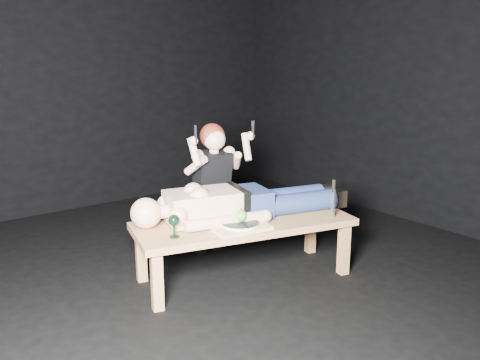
{
  "coord_description": "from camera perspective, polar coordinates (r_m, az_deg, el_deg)",
  "views": [
    {
      "loc": [
        -1.88,
        -2.8,
        1.6
      ],
      "look_at": [
        0.29,
        -0.02,
        0.75
      ],
      "focal_mm": 37.01,
      "sensor_mm": 36.0,
      "label": 1
    }
  ],
  "objects": [
    {
      "name": "ground",
      "position": [
        3.73,
        -3.78,
        -11.86
      ],
      "size": [
        5.0,
        5.0,
        0.0
      ],
      "primitive_type": "plane",
      "color": "black",
      "rests_on": "ground"
    },
    {
      "name": "back_wall",
      "position": [
        5.63,
        -18.82,
        11.84
      ],
      "size": [
        5.0,
        0.0,
        5.0
      ],
      "primitive_type": "plane",
      "rotation": [
        1.57,
        0.0,
        0.0
      ],
      "color": "black",
      "rests_on": "ground"
    },
    {
      "name": "table",
      "position": [
        3.75,
        0.47,
        -7.96
      ],
      "size": [
        1.72,
        1.0,
        0.45
      ],
      "primitive_type": "cube",
      "rotation": [
        0.0,
        0.0,
        -0.26
      ],
      "color": "#A1794B",
      "rests_on": "ground"
    },
    {
      "name": "lying_man",
      "position": [
        3.75,
        0.56,
        -2.09
      ],
      "size": [
        1.79,
        0.94,
        0.28
      ],
      "primitive_type": null,
      "rotation": [
        0.0,
        0.0,
        -0.26
      ],
      "color": "#D9A888",
      "rests_on": "table"
    },
    {
      "name": "kneeling_woman",
      "position": [
        4.15,
        -3.66,
        -0.79
      ],
      "size": [
        0.7,
        0.76,
        1.15
      ],
      "primitive_type": null,
      "rotation": [
        0.0,
        0.0,
        -0.13
      ],
      "color": "black",
      "rests_on": "ground"
    },
    {
      "name": "serving_tray",
      "position": [
        3.5,
        -0.05,
        -5.41
      ],
      "size": [
        0.44,
        0.34,
        0.02
      ],
      "primitive_type": "cube",
      "rotation": [
        0.0,
        0.0,
        -0.15
      ],
      "color": "tan",
      "rests_on": "table"
    },
    {
      "name": "plate",
      "position": [
        3.5,
        -0.05,
        -5.07
      ],
      "size": [
        0.3,
        0.3,
        0.02
      ],
      "primitive_type": "cylinder",
      "rotation": [
        0.0,
        0.0,
        -0.15
      ],
      "color": "white",
      "rests_on": "serving_tray"
    },
    {
      "name": "apple",
      "position": [
        3.5,
        0.11,
        -4.14
      ],
      "size": [
        0.09,
        0.09,
        0.09
      ],
      "primitive_type": "sphere",
      "color": "#559022",
      "rests_on": "plate"
    },
    {
      "name": "goblet",
      "position": [
        3.34,
        -7.6,
        -5.28
      ],
      "size": [
        0.09,
        0.09,
        0.16
      ],
      "primitive_type": null,
      "rotation": [
        0.0,
        0.0,
        -0.26
      ],
      "color": "black",
      "rests_on": "table"
    },
    {
      "name": "fork_flat",
      "position": [
        3.37,
        -3.68,
        -6.38
      ],
      "size": [
        0.04,
        0.17,
        0.01
      ],
      "primitive_type": "cube",
      "rotation": [
        0.0,
        0.0,
        0.16
      ],
      "color": "#B2B2B7",
      "rests_on": "table"
    },
    {
      "name": "knife_flat",
      "position": [
        3.53,
        2.02,
        -5.42
      ],
      "size": [
        0.02,
        0.17,
        0.01
      ],
      "primitive_type": "cube",
      "rotation": [
        0.0,
        0.0,
        -0.02
      ],
      "color": "#B2B2B7",
      "rests_on": "table"
    },
    {
      "name": "spoon_flat",
      "position": [
        3.59,
        2.29,
        -5.1
      ],
      "size": [
        0.09,
        0.16,
        0.01
      ],
      "primitive_type": "cube",
      "rotation": [
        0.0,
        0.0,
        0.44
      ],
      "color": "#B2B2B7",
      "rests_on": "table"
    },
    {
      "name": "carving_knife",
      "position": [
        3.77,
        10.7,
        -2.12
      ],
      "size": [
        0.05,
        0.05,
        0.29
      ],
      "primitive_type": null,
      "rotation": [
        0.0,
        0.0,
        -0.26
      ],
      "color": "#B2B2B7",
      "rests_on": "table"
    }
  ]
}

